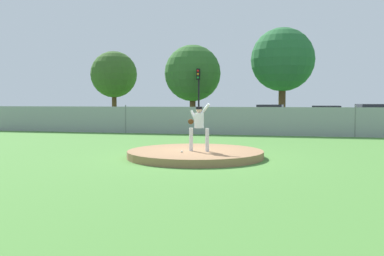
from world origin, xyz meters
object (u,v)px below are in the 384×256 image
at_px(baseball, 182,152).
at_px(parked_car_champagne, 270,118).
at_px(parked_car_white, 372,119).
at_px(traffic_cone_orange, 137,124).
at_px(pitcher_youth, 199,124).
at_px(traffic_light_near, 198,86).
at_px(parked_car_silver, 326,119).

xyz_separation_m(baseball, parked_car_champagne, (2.20, 15.24, 0.53)).
relative_size(parked_car_white, traffic_cone_orange, 7.76).
distance_m(pitcher_youth, parked_car_white, 16.66).
distance_m(baseball, parked_car_champagne, 15.41).
xyz_separation_m(pitcher_youth, parked_car_champagne, (1.75, 14.68, -0.37)).
bearing_deg(baseball, traffic_cone_orange, 115.23).
height_order(baseball, traffic_cone_orange, traffic_cone_orange).
height_order(pitcher_youth, parked_car_champagne, pitcher_youth).
xyz_separation_m(baseball, traffic_light_near, (-3.74, 19.81, 2.85)).
relative_size(baseball, parked_car_silver, 0.02).
xyz_separation_m(traffic_cone_orange, traffic_light_near, (4.00, 3.38, 2.88)).
bearing_deg(pitcher_youth, traffic_light_near, 102.27).
height_order(parked_car_champagne, parked_car_silver, parked_car_champagne).
bearing_deg(baseball, parked_car_white, 60.42).
xyz_separation_m(parked_car_champagne, parked_car_silver, (3.53, -0.43, -0.04)).
height_order(baseball, traffic_light_near, traffic_light_near).
bearing_deg(parked_car_white, parked_car_champagne, 178.75).
bearing_deg(parked_car_silver, parked_car_white, 5.92).
xyz_separation_m(pitcher_youth, traffic_light_near, (-4.19, 19.25, 1.95)).
relative_size(pitcher_youth, traffic_cone_orange, 2.97).
relative_size(pitcher_youth, baseball, 22.10).
height_order(pitcher_youth, traffic_cone_orange, pitcher_youth).
relative_size(pitcher_youth, traffic_light_near, 0.36).
xyz_separation_m(baseball, parked_car_white, (8.57, 15.10, 0.55)).
bearing_deg(parked_car_silver, pitcher_youth, -110.37).
relative_size(pitcher_youth, parked_car_silver, 0.38).
bearing_deg(parked_car_white, pitcher_youth, -119.19).
bearing_deg(traffic_cone_orange, pitcher_youth, -62.70).
bearing_deg(pitcher_youth, parked_car_silver, 69.63).
xyz_separation_m(pitcher_youth, parked_car_silver, (5.29, 14.25, -0.40)).
bearing_deg(traffic_cone_orange, baseball, -64.77).
height_order(parked_car_silver, traffic_light_near, traffic_light_near).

